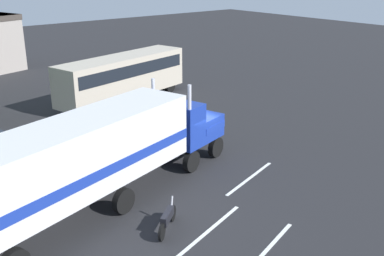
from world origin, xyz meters
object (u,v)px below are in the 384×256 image
Objects in this scene: person_bystander at (111,152)px; motorcycle at (167,219)px; semi_truck at (103,150)px; parked_bus at (123,74)px.

person_bystander reaches higher than motorcycle.
parked_bus is (8.91, 13.23, -0.46)m from semi_truck.
person_bystander is 12.31m from parked_bus.
parked_bus is (6.87, 10.14, 1.17)m from person_bystander.
parked_bus is 6.46× the size of motorcycle.
person_bystander is 6.54m from motorcycle.
semi_truck reaches higher than person_bystander.
semi_truck is at bearing -123.98° from parked_bus.
semi_truck is at bearing 103.83° from motorcycle.
semi_truck is 8.17× the size of motorcycle.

